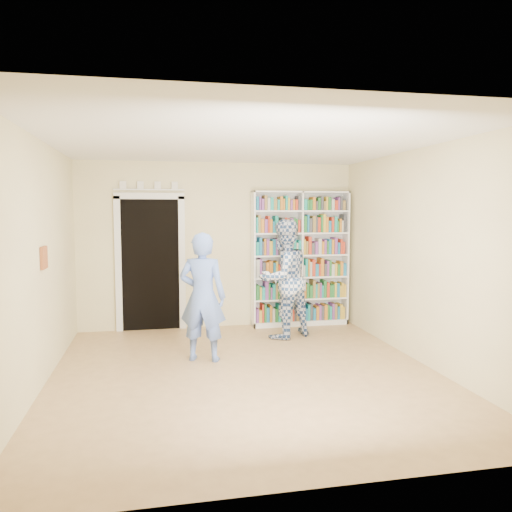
# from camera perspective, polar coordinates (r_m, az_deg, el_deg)

# --- Properties ---
(floor) EXTENTS (5.00, 5.00, 0.00)m
(floor) POSITION_cam_1_polar(r_m,az_deg,el_deg) (6.04, -1.16, -13.30)
(floor) COLOR #9E774C
(floor) RESTS_ON ground
(ceiling) EXTENTS (5.00, 5.00, 0.00)m
(ceiling) POSITION_cam_1_polar(r_m,az_deg,el_deg) (5.78, -1.21, 12.98)
(ceiling) COLOR white
(ceiling) RESTS_ON wall_back
(wall_back) EXTENTS (4.50, 0.00, 4.50)m
(wall_back) POSITION_cam_1_polar(r_m,az_deg,el_deg) (8.22, -4.31, 1.22)
(wall_back) COLOR beige
(wall_back) RESTS_ON floor
(wall_left) EXTENTS (0.00, 5.00, 5.00)m
(wall_left) POSITION_cam_1_polar(r_m,az_deg,el_deg) (5.80, -23.64, -0.85)
(wall_left) COLOR beige
(wall_left) RESTS_ON floor
(wall_right) EXTENTS (0.00, 5.00, 5.00)m
(wall_right) POSITION_cam_1_polar(r_m,az_deg,el_deg) (6.54, 18.59, -0.05)
(wall_right) COLOR beige
(wall_right) RESTS_ON floor
(bookshelf) EXTENTS (1.63, 0.31, 2.24)m
(bookshelf) POSITION_cam_1_polar(r_m,az_deg,el_deg) (8.36, 5.05, -0.22)
(bookshelf) COLOR white
(bookshelf) RESTS_ON floor
(doorway) EXTENTS (1.10, 0.08, 2.43)m
(doorway) POSITION_cam_1_polar(r_m,az_deg,el_deg) (8.15, -11.98, -0.11)
(doorway) COLOR black
(doorway) RESTS_ON floor
(wall_art) EXTENTS (0.03, 0.25, 0.25)m
(wall_art) POSITION_cam_1_polar(r_m,az_deg,el_deg) (5.98, -23.07, -0.18)
(wall_art) COLOR brown
(wall_art) RESTS_ON wall_left
(man_blue) EXTENTS (0.70, 0.57, 1.65)m
(man_blue) POSITION_cam_1_polar(r_m,az_deg,el_deg) (6.40, -6.12, -4.66)
(man_blue) COLOR #5E7DD1
(man_blue) RESTS_ON floor
(man_plaid) EXTENTS (1.08, 0.98, 1.79)m
(man_plaid) POSITION_cam_1_polar(r_m,az_deg,el_deg) (7.53, 3.17, -2.63)
(man_plaid) COLOR navy
(man_plaid) RESTS_ON floor
(paper_sheet) EXTENTS (0.21, 0.07, 0.31)m
(paper_sheet) POSITION_cam_1_polar(r_m,az_deg,el_deg) (7.35, 4.30, -1.69)
(paper_sheet) COLOR white
(paper_sheet) RESTS_ON man_plaid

